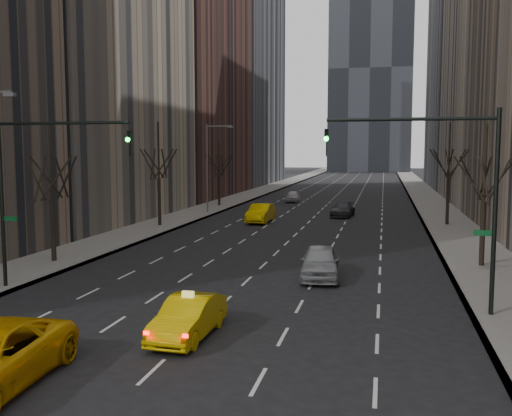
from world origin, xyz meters
The scene contains 18 objects.
sidewalk_left centered at (-12.25, 70.00, 0.07)m, with size 4.50×320.00×0.15m, color slate.
sidewalk_right centered at (12.25, 70.00, 0.07)m, with size 4.50×320.00×0.15m, color slate.
bld_left_far centered at (-21.50, 66.00, 22.00)m, with size 14.00×28.00×44.00m, color brown.
bld_left_deep centered at (-21.50, 96.00, 30.00)m, with size 14.00×30.00×60.00m, color slate.
bld_right_deep centered at (21.50, 95.00, 29.00)m, with size 14.00×30.00×58.00m, color slate.
tree_lw_b centered at (-12.00, 18.00, 3.72)m, with size 3.36×3.50×7.82m.
tree_lw_c centered at (-12.00, 34.00, 4.04)m, with size 3.36×3.50×8.74m.
tree_lw_d centered at (-12.00, 52.00, 3.56)m, with size 3.36×3.50×7.36m.
tree_rw_b centered at (12.00, 22.00, 3.72)m, with size 3.36×3.50×7.82m.
tree_rw_c centered at (12.00, 40.00, 4.04)m, with size 3.36×3.50×8.74m.
traffic_mast_left centered at (-9.11, 12.00, 5.49)m, with size 6.69×0.39×8.00m.
traffic_mast_right centered at (9.11, 12.00, 5.49)m, with size 6.69×0.39×8.00m.
streetlight_far centered at (-10.84, 45.00, 5.62)m, with size 2.83×0.22×9.00m.
taxi_sedan centered at (0.01, 7.23, 0.71)m, with size 1.51×4.33×1.43m, color #D8B204.
silver_sedan_ahead centered at (3.50, 17.53, 0.83)m, with size 1.95×4.85×1.65m, color gray.
far_taxi centered at (-4.22, 38.87, 0.84)m, with size 1.77×5.07×1.67m, color yellow.
far_suv_grey centered at (2.71, 45.13, 0.70)m, with size 1.96×4.81×1.40m, color #2E2D32.
far_car_white centered at (-4.57, 59.59, 0.70)m, with size 1.64×4.08×1.39m, color beige.
Camera 1 is at (6.60, -11.24, 6.56)m, focal length 40.00 mm.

